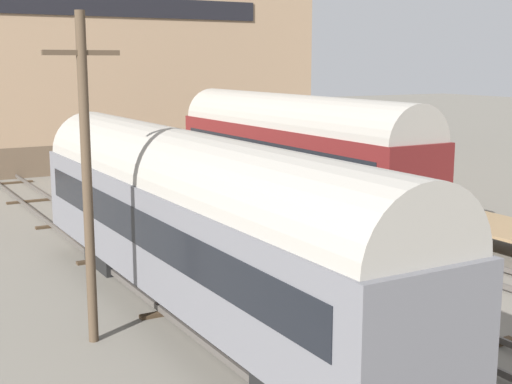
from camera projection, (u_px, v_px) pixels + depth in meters
ground_plane at (392, 313)px, 19.54m from camera, size 200.00×200.00×0.00m
track_left at (236, 343)px, 17.13m from camera, size 2.60×60.00×0.26m
track_middle at (392, 308)px, 19.51m from camera, size 2.60×60.00×0.26m
train_car_maroon at (293, 146)px, 32.05m from camera, size 3.06×16.69×5.37m
train_car_grey at (192, 214)px, 18.69m from camera, size 2.94×17.95×5.02m
person_worker at (391, 319)px, 16.15m from camera, size 0.32×0.32×1.75m
utility_pole at (87, 176)px, 16.87m from camera, size 1.80×0.24×7.96m
warehouse_building at (62, 26)px, 47.71m from camera, size 32.32×12.14×18.34m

